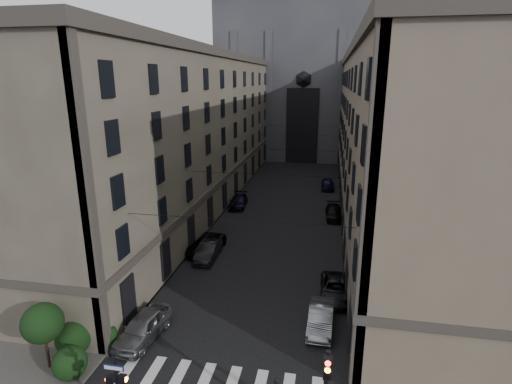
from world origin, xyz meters
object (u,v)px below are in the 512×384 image
Objects in this scene: car_left_far at (238,201)px; car_left_midnear at (208,250)px; gothic_tower at (308,68)px; car_right_near at (321,318)px; car_right_far at (328,184)px; car_left_near at (143,327)px; car_left_midfar at (206,245)px; car_right_midnear at (335,289)px; car_right_midfar at (335,212)px.

car_left_midnear is at bearing -91.11° from car_left_far.
gothic_tower is 12.75× the size of car_left_midnear.
car_right_far reaches higher than car_right_near.
car_left_near is 1.05× the size of car_left_midnear.
gothic_tower is 56.69m from car_left_midfar.
gothic_tower reaches higher than car_right_midnear.
car_left_near is 1.08× the size of car_right_near.
car_left_near is at bearing -82.10° from car_left_midfar.
gothic_tower is 66.25m from car_right_near.
car_left_near reaches higher than car_left_midnear.
car_right_near is 0.99× the size of car_right_far.
car_left_far is (-5.75, -39.84, -17.08)m from gothic_tower.
car_left_near is 27.12m from car_left_far.
car_right_near is 21.80m from car_right_midfar.
car_right_near reaches higher than car_left_far.
car_left_far reaches higher than car_right_midnear.
car_right_near is 0.91× the size of car_right_midfar.
car_left_near is at bearing -118.67° from car_right_midfar.
car_right_far is (11.01, 10.55, 0.05)m from car_left_far.
car_right_far is (10.91, 24.48, 0.04)m from car_left_midfar.
car_left_near reaches higher than car_left_far.
car_left_far is 1.01× the size of car_right_midnear.
car_left_near is 0.99× the size of car_right_midnear.
car_right_midfar is at bearing 71.64° from car_left_near.
car_right_far is (-0.95, 12.73, 0.05)m from car_right_midfar.
car_left_midfar is at bearing 115.19° from car_left_midnear.
car_left_midnear is at bearing 157.00° from car_right_midnear.
car_left_midfar reaches higher than car_right_midnear.
car_right_midnear is (11.95, -19.89, -0.04)m from car_left_far.
car_right_near is at bearing -85.31° from gothic_tower.
gothic_tower is 12.13× the size of car_left_near.
gothic_tower reaches higher than car_left_far.
car_right_midfar is (11.22, 13.04, -0.04)m from car_left_midnear.
car_right_far reaches higher than car_left_far.
car_left_far is 26.35m from car_right_near.
car_left_near reaches higher than car_right_midnear.
car_left_far is (-0.19, 27.12, -0.10)m from car_left_near.
car_left_far is at bearing 97.30° from car_left_near.
gothic_tower is 34.29m from car_right_far.
car_right_midnear is (11.22, -4.67, -0.08)m from car_left_midnear.
car_left_midfar is 1.05× the size of car_left_far.
car_right_far is at bearing 39.91° from car_left_far.
car_right_midnear is at bearing -93.42° from car_right_midfar.
car_left_midfar is at bearing 152.91° from car_right_midnear.
car_left_near reaches higher than car_right_near.
car_left_midfar is (-0.10, 13.19, -0.10)m from car_left_near.
car_left_midnear is 1.45m from car_left_midfar.
car_left_midfar is 1.06× the size of car_right_midnear.
car_right_midnear is at bearing 38.47° from car_left_near.
car_left_midnear is at bearing -56.10° from car_left_midfar.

